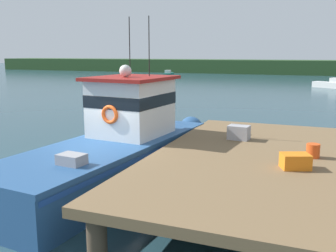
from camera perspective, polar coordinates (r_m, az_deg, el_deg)
The scene contains 10 objects.
ground_plane at distance 11.61m, azimuth -8.93°, elevation -7.97°, with size 200.00×200.00×0.00m, color #23424C.
dock at distance 9.85m, azimuth 15.86°, elevation -5.17°, with size 6.00×9.00×1.20m.
main_fishing_boat at distance 11.53m, azimuth -7.01°, elevation -2.84°, with size 3.31×9.93×4.80m.
crate_single_by_cleat at distance 8.95m, azimuth 18.29°, elevation -4.96°, with size 0.60×0.44×0.33m, color orange.
crate_single_far at distance 11.50m, azimuth 10.42°, elevation -0.94°, with size 0.60×0.44×0.41m, color #9E9EA3.
bait_bucket at distance 10.01m, azimuth 20.63°, elevation -3.44°, with size 0.32×0.32×0.34m, color #E04C19.
moored_boat_outer_mooring at distance 59.87m, azimuth 0.03°, elevation 7.60°, with size 1.67×4.27×1.07m.
moored_boat_far_left at distance 44.57m, azimuth 23.09°, elevation 5.65°, with size 4.17×2.83×1.09m.
mooring_buoy_channel_marker at distance 23.86m, azimuth -1.98°, elevation 2.39°, with size 0.45×0.45×0.45m, color #EA5B19.
far_shoreline at distance 71.71m, azimuth 17.17°, elevation 8.32°, with size 120.00×8.00×2.40m, color #284723.
Camera 1 is at (5.64, -9.45, 3.71)m, focal length 41.27 mm.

